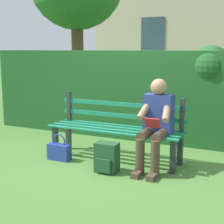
# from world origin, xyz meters

# --- Properties ---
(ground) EXTENTS (60.00, 60.00, 0.00)m
(ground) POSITION_xyz_m (0.00, 0.00, 0.00)
(ground) COLOR #477533
(park_bench) EXTENTS (1.97, 0.52, 0.92)m
(park_bench) POSITION_xyz_m (0.00, -0.07, 0.45)
(park_bench) COLOR #2D3338
(park_bench) RESTS_ON ground
(person_seated) EXTENTS (0.44, 0.73, 1.20)m
(person_seated) POSITION_xyz_m (-0.64, 0.10, 0.64)
(person_seated) COLOR navy
(person_seated) RESTS_ON ground
(hedge_backdrop) EXTENTS (5.18, 0.78, 1.64)m
(hedge_backdrop) POSITION_xyz_m (0.46, -1.41, 0.82)
(hedge_backdrop) COLOR #1E5123
(hedge_backdrop) RESTS_ON ground
(backpack) EXTENTS (0.29, 0.26, 0.39)m
(backpack) POSITION_xyz_m (-0.12, 0.51, 0.19)
(backpack) COLOR #1E4728
(backpack) RESTS_ON ground
(handbag) EXTENTS (0.34, 0.13, 0.39)m
(handbag) POSITION_xyz_m (0.72, 0.36, 0.13)
(handbag) COLOR navy
(handbag) RESTS_ON ground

